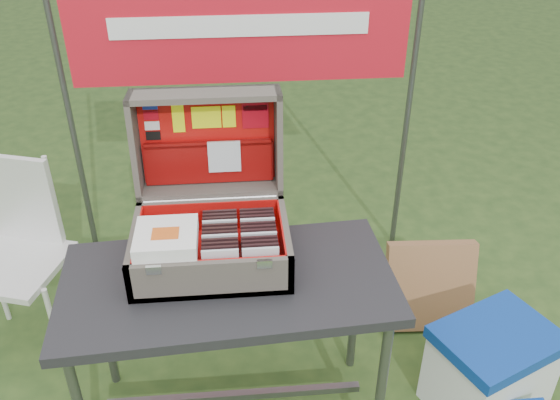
{
  "coord_description": "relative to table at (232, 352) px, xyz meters",
  "views": [
    {
      "loc": [
        -0.06,
        -1.66,
        2.07
      ],
      "look_at": [
        0.1,
        0.1,
        0.96
      ],
      "focal_mm": 38.0,
      "sensor_mm": 36.0,
      "label": 1
    }
  ],
  "objects": [
    {
      "name": "cd_right_9",
      "position": [
        0.11,
        0.14,
        0.46
      ],
      "size": [
        0.12,
        0.01,
        0.14
      ],
      "primitive_type": "cube",
      "color": "black",
      "rests_on": "suitcase_liner_floor"
    },
    {
      "name": "cd_right_3",
      "position": [
        0.11,
        0.01,
        0.46
      ],
      "size": [
        0.12,
        0.01,
        0.14
      ],
      "primitive_type": "cube",
      "color": "black",
      "rests_on": "suitcase_liner_floor"
    },
    {
      "name": "cd_left_9",
      "position": [
        -0.02,
        0.14,
        0.46
      ],
      "size": [
        0.12,
        0.01,
        0.14
      ],
      "primitive_type": "cube",
      "color": "black",
      "rests_on": "suitcase_liner_floor"
    },
    {
      "name": "suitcase_base_wall_left",
      "position": [
        -0.32,
        0.1,
        0.44
      ],
      "size": [
        0.02,
        0.4,
        0.15
      ],
      "primitive_type": "cube",
      "color": "#5E554B",
      "rests_on": "table_top"
    },
    {
      "name": "songbook_3",
      "position": [
        -0.2,
        0.02,
        0.53
      ],
      "size": [
        0.21,
        0.21,
        0.0
      ],
      "primitive_type": "cube",
      "color": "white",
      "rests_on": "suitcase_base_wall_front"
    },
    {
      "name": "cd_right_8",
      "position": [
        0.11,
        0.12,
        0.46
      ],
      "size": [
        0.12,
        0.01,
        0.14
      ],
      "primitive_type": "cube",
      "color": "silver",
      "rests_on": "suitcase_liner_floor"
    },
    {
      "name": "suitcase_base_wall_front",
      "position": [
        -0.05,
        -0.09,
        0.44
      ],
      "size": [
        0.56,
        0.02,
        0.15
      ],
      "primitive_type": "cube",
      "color": "#5E554B",
      "rests_on": "table_top"
    },
    {
      "name": "suitcase_lid_pocket",
      "position": [
        -0.05,
        0.41,
        0.61
      ],
      "size": [
        0.49,
        0.04,
        0.16
      ],
      "primitive_type": "cube",
      "rotation": [
        -1.65,
        0.0,
        0.0
      ],
      "color": "maroon",
      "rests_on": "suitcase_lid_liner"
    },
    {
      "name": "suitcase_liner_wall_back",
      "position": [
        -0.05,
        0.27,
        0.45
      ],
      "size": [
        0.51,
        0.01,
        0.13
      ],
      "primitive_type": "cube",
      "color": "red",
      "rests_on": "suitcase_base_bottom"
    },
    {
      "name": "cd_left_3",
      "position": [
        -0.02,
        0.01,
        0.46
      ],
      "size": [
        0.12,
        0.01,
        0.14
      ],
      "primitive_type": "cube",
      "color": "black",
      "rests_on": "suitcase_liner_floor"
    },
    {
      "name": "songbook_1",
      "position": [
        -0.2,
        0.02,
        0.52
      ],
      "size": [
        0.21,
        0.21,
        0.0
      ],
      "primitive_type": "cube",
      "color": "white",
      "rests_on": "suitcase_base_wall_front"
    },
    {
      "name": "suitcase_latch_right",
      "position": [
        0.12,
        -0.1,
        0.5
      ],
      "size": [
        0.05,
        0.01,
        0.03
      ],
      "primitive_type": "cube",
      "color": "silver",
      "rests_on": "suitcase_base_wall_front"
    },
    {
      "name": "table_brace",
      "position": [
        0.0,
        -0.0,
        -0.25
      ],
      "size": [
        1.02,
        0.03,
        0.03
      ],
      "primitive_type": "cube",
      "color": "#59595B",
      "rests_on": "ground"
    },
    {
      "name": "chair_leg_br",
      "position": [
        -0.77,
        0.67,
        -0.14
      ],
      "size": [
        0.02,
        0.02,
        0.46
      ],
      "primitive_type": "cylinder",
      "color": "silver",
      "rests_on": "ground"
    },
    {
      "name": "cd_left_10",
      "position": [
        -0.02,
        0.16,
        0.46
      ],
      "size": [
        0.12,
        0.01,
        0.14
      ],
      "primitive_type": "cube",
      "color": "black",
      "rests_on": "suitcase_liner_floor"
    },
    {
      "name": "cd_right_4",
      "position": [
        0.11,
        0.03,
        0.46
      ],
      "size": [
        0.12,
        0.01,
        0.14
      ],
      "primitive_type": "cube",
      "color": "silver",
      "rests_on": "suitcase_liner_floor"
    },
    {
      "name": "chair",
      "position": [
        -0.94,
        0.5,
        0.08
      ],
      "size": [
        0.52,
        0.55,
        0.9
      ],
      "primitive_type": null,
      "rotation": [
        0.0,
        0.0,
        -0.3
      ],
      "color": "silver",
      "rests_on": "ground"
    },
    {
      "name": "cd_left_4",
      "position": [
        -0.02,
        0.03,
        0.46
      ],
      "size": [
        0.12,
        0.01,
        0.14
      ],
      "primitive_type": "cube",
      "color": "silver",
      "rests_on": "suitcase_liner_floor"
    },
    {
      "name": "cd_left_5",
      "position": [
        -0.02,
        0.05,
        0.46
      ],
      "size": [
        0.12,
        0.01,
        0.14
      ],
      "primitive_type": "cube",
      "color": "black",
      "rests_on": "suitcase_liner_floor"
    },
    {
      "name": "suitcase_latch_left",
      "position": [
        -0.23,
        -0.1,
        0.5
      ],
      "size": [
        0.05,
        0.01,
        0.03
      ],
      "primitive_type": "cube",
      "color": "silver",
      "rests_on": "suitcase_base_wall_front"
    },
    {
      "name": "lid_card_neon_tall",
      "position": [
        -0.16,
        0.43,
        0.79
      ],
      "size": [
        0.04,
        0.01,
        0.11
      ],
      "primitive_type": "cube",
      "rotation": [
        -1.65,
        0.0,
        0.0
      ],
      "color": "#DFED0F",
      "rests_on": "suitcase_lid_liner"
    },
    {
      "name": "cd_right_0",
      "position": [
        0.11,
        -0.06,
        0.46
      ],
      "size": [
        0.12,
        0.01,
        0.14
      ],
      "primitive_type": "cube",
      "color": "silver",
      "rests_on": "suitcase_liner_floor"
    },
    {
      "name": "suitcase_lid_rim_near",
      "position": [
        -0.05,
        0.37,
        0.52
      ],
      "size": [
        0.56,
        0.15,
        0.03
      ],
      "primitive_type": "cube",
      "rotation": [
        -1.65,
        0.0,
        0.0
      ],
      "color": "#5E554B",
      "rests_on": "suitcase_lid_back"
    },
    {
      "name": "cooler",
      "position": [
        1.04,
        -0.03,
        -0.16
      ],
      "size": [
        0.56,
        0.5,
        0.4
      ],
      "primitive_type": null,
      "rotation": [
        0.0,
        0.0,
        0.42
      ],
      "color": "white",
      "rests_on": "ground"
    },
    {
      "name": "chair_leg_fr",
      "position": [
        -0.77,
        0.33,
        -0.14
      ],
      "size": [
        0.02,
        0.02,
        0.46
      ],
      "primitive_type": "cylinder",
      "color": "silver",
      "rests_on": "ground"
    },
    {
      "name": "cd_left_7",
      "position": [
        -0.02,
        0.1,
        0.46
      ],
      "size": [
        0.12,
        0.01,
        0.14
      ],
      "primitive_type": "cube",
      "color": "black",
      "rests_on": "suitcase_liner_floor"
    },
    {
      "name": "cooler_lid",
      "position": [
        1.04,
        -0.03,
        0.01
      ],
      "size": [
        0.56,
        0.5,
        0.05
      ],
      "primitive_type": "cube",
      "rotation": [
        0.0,
        0.0,
        0.42
      ],
      "color": "navy",
      "rests_on": "cooler_body"
    },
    {
      "name": "suitcase_lid_back",
      "position": [
        -0.05,
        0.45,
        0.7
      ],
      "size": [
        0.56,
        0.05,
        0.4
      ],
      "primitive_type": "cube",
      "rotation": [
        -1.65,
        0.0,
        0.0
      ],
      "color": "#5E554B",
      "rests_on": "suitcase_base_wall_back"
    },
    {
      "name": "suitcase_base_bottom",
      "position": [
        -0.05,
        0.1,
        0.38
      ],
      "size": [
        0.56,
        0.4,
        0.02
      ],
      "primitive_type": "cube",
      "color": "#5E554B",
      "rests_on": "table_top"
    },
    {
      "name": "suitcase_lid_liner",
      "position": [
        -0.05,
        0.43,
        0.7
      ],
      "size": [
        0.51,
        0.03,
        0.35
      ],
      "primitive_type": "cube",
      "rotation": [
        -1.65,
        0.0,
        0.0
      ],
      "color": "red",
      "rests_on": "suitcase_lid_back"
    },
    {
      "name": "suitcase",
      "position": [
        -0.05,
        0.16,
        0.63
      ],
      "size": [
        0.56,
        0.56,
        0.54
      ],
      "primitive_type": null,
      "color": "#5E554B",
      "rests_on": "table"
    },
    {
      "name": "cd_left_2",
      "position": [
        -0.02,
        -0.01,
        0.46
      ],
      "size": [
        0.12,
        0.01,
        0.14
      ],
      "primitive_type": "cube",
      "color": "black",
      "rests_on": "suitcase_liner_floor"
    },
    {
      "name": "suitcase_liner_wall_right",
      "position": [
        0.2,
        0.1,
        0.45
      ],
      "size": [
        0.01,
        0.35,
        0.13
      ],
      "primitive_type": "cube",
      "color": "red",
      "rests_on": "suitcase_base_bottom"
    },
    {
      "name": "suitcase_pocket_cd",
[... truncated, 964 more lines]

